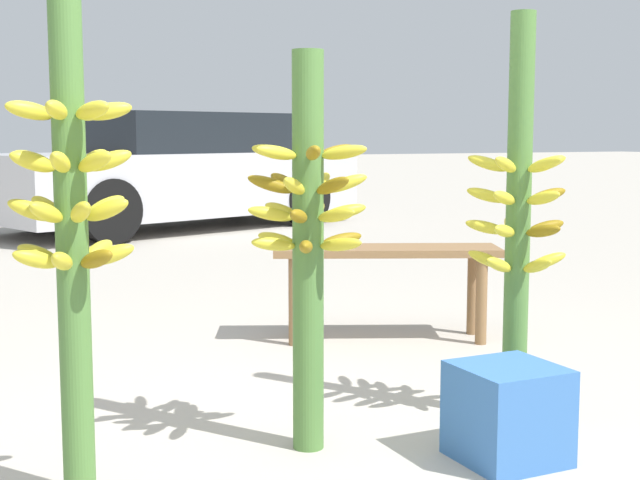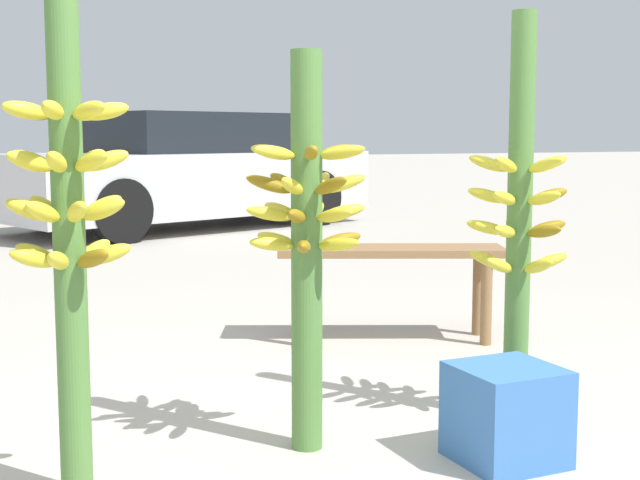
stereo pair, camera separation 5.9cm
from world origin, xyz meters
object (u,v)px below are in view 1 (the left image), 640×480
banana_stalk_center (308,236)px  produce_crate (508,413)px  banana_stalk_left (71,221)px  parked_car (178,172)px  market_bench (386,264)px  banana_stalk_right (518,217)px

banana_stalk_center → produce_crate: banana_stalk_center is taller
banana_stalk_left → parked_car: 7.89m
market_bench → banana_stalk_center: bearing=-104.7°
banana_stalk_left → parked_car: size_ratio=0.34×
banana_stalk_center → banana_stalk_right: (0.87, -0.03, 0.03)m
banana_stalk_center → banana_stalk_right: bearing=-2.0°
banana_stalk_left → banana_stalk_center: (0.81, 0.09, -0.09)m
banana_stalk_right → produce_crate: bearing=-130.1°
produce_crate → market_bench: bearing=73.5°
produce_crate → banana_stalk_right: bearing=49.9°
banana_stalk_center → produce_crate: bearing=-35.6°
banana_stalk_left → produce_crate: 1.56m
banana_stalk_center → parked_car: (1.71, 7.38, -0.09)m
market_bench → banana_stalk_right: bearing=-74.4°
banana_stalk_center → produce_crate: (0.56, -0.40, -0.59)m
market_bench → parked_car: bearing=108.0°
banana_stalk_right → market_bench: bearing=81.6°
banana_stalk_left → market_bench: (1.89, 1.43, -0.44)m
banana_stalk_left → banana_stalk_center: 0.82m
market_bench → parked_car: parked_car is taller
market_bench → produce_crate: (-0.51, -1.74, -0.25)m
parked_car → produce_crate: parked_car is taller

